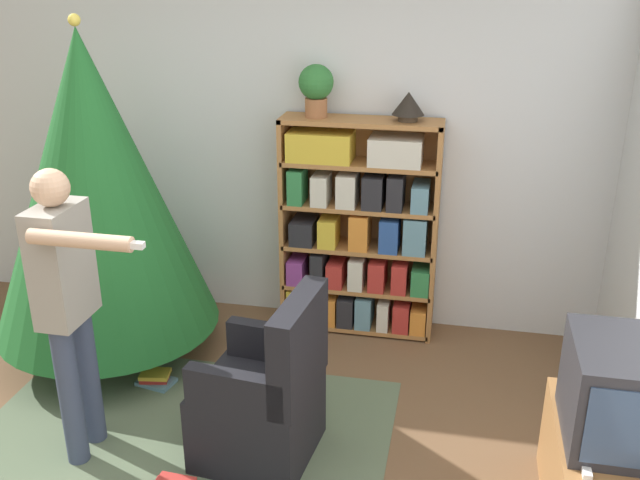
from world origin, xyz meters
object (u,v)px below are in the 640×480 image
(bookshelf, at_px, (359,230))
(standing_person, at_px, (68,295))
(armchair, at_px, (265,401))
(potted_plant, at_px, (316,87))
(television, at_px, (618,393))
(christmas_tree, at_px, (95,186))
(table_lamp, at_px, (408,105))

(bookshelf, relative_size, standing_person, 0.96)
(armchair, height_order, potted_plant, potted_plant)
(television, xyz_separation_m, armchair, (-1.60, 0.18, -0.38))
(standing_person, bearing_deg, christmas_tree, -159.96)
(armchair, distance_m, potted_plant, 1.97)
(television, xyz_separation_m, table_lamp, (-1.06, 1.62, 0.86))
(christmas_tree, distance_m, potted_plant, 1.48)
(television, bearing_deg, armchair, 173.62)
(potted_plant, xyz_separation_m, table_lamp, (0.58, 0.00, -0.09))
(table_lamp, bearing_deg, bookshelf, -178.99)
(armchair, bearing_deg, table_lamp, 165.77)
(armchair, xyz_separation_m, table_lamp, (0.54, 1.44, 1.25))
(potted_plant, bearing_deg, table_lamp, 0.00)
(standing_person, xyz_separation_m, table_lamp, (1.46, 1.60, 0.67))
(christmas_tree, height_order, potted_plant, christmas_tree)
(armchair, distance_m, table_lamp, 1.98)
(christmas_tree, relative_size, armchair, 2.31)
(bookshelf, distance_m, standing_person, 1.99)
(standing_person, height_order, potted_plant, potted_plant)
(television, bearing_deg, standing_person, 179.43)
(bookshelf, xyz_separation_m, standing_person, (-1.17, -1.59, 0.17))
(christmas_tree, height_order, standing_person, christmas_tree)
(bookshelf, xyz_separation_m, table_lamp, (0.29, 0.01, 0.84))
(standing_person, xyz_separation_m, potted_plant, (0.88, 1.60, 0.76))
(standing_person, relative_size, potted_plant, 4.65)
(television, xyz_separation_m, potted_plant, (-1.64, 1.62, 0.95))
(television, bearing_deg, table_lamp, 123.21)
(armchair, xyz_separation_m, standing_person, (-0.92, -0.15, 0.58))
(armchair, bearing_deg, christmas_tree, -116.15)
(standing_person, bearing_deg, television, 89.96)
(television, height_order, standing_person, standing_person)
(armchair, relative_size, table_lamp, 4.60)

